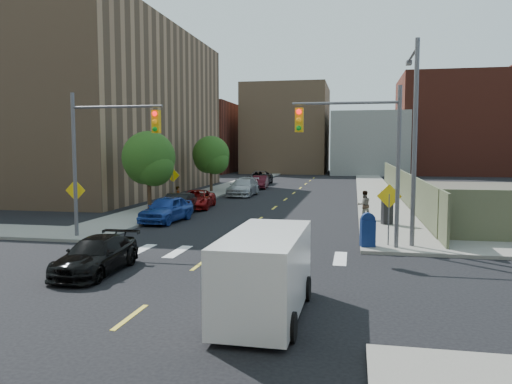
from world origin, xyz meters
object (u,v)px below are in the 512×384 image
at_px(parked_car_maroon, 260,182).
at_px(black_sedan, 96,255).
at_px(mailbox, 368,230).
at_px(pedestrian_west, 178,197).
at_px(pedestrian_east, 364,205).
at_px(cargo_van, 266,270).
at_px(parked_car_red, 196,199).
at_px(parked_car_black, 178,205).
at_px(parked_car_grey, 260,178).
at_px(parked_car_white, 245,184).
at_px(parked_car_blue, 167,209).
at_px(payphone, 387,208).
at_px(parked_car_silver, 243,187).

distance_m(parked_car_maroon, black_sedan, 36.50).
xyz_separation_m(parked_car_maroon, mailbox, (10.50, -30.58, 0.17)).
height_order(pedestrian_west, pedestrian_east, pedestrian_east).
distance_m(cargo_van, pedestrian_east, 17.61).
distance_m(parked_car_red, pedestrian_west, 1.49).
height_order(parked_car_black, parked_car_grey, parked_car_grey).
bearing_deg(pedestrian_east, black_sedan, 37.13).
xyz_separation_m(parked_car_grey, pedestrian_west, (-1.12, -25.01, 0.12)).
height_order(parked_car_red, parked_car_white, parked_car_white).
bearing_deg(parked_car_red, parked_car_grey, 83.87).
relative_size(parked_car_blue, pedestrian_west, 2.96).
distance_m(parked_car_blue, pedestrian_west, 5.66).
distance_m(parked_car_grey, black_sedan, 42.40).
distance_m(parked_car_blue, payphone, 12.72).
xyz_separation_m(parked_car_red, payphone, (13.02, -5.96, 0.41)).
relative_size(parked_car_black, pedestrian_east, 2.53).
distance_m(mailbox, pedestrian_west, 17.12).
distance_m(parked_car_black, black_sedan, 14.81).
distance_m(parked_car_black, mailbox, 14.67).
distance_m(parked_car_black, cargo_van, 19.88).
height_order(cargo_van, payphone, cargo_van).
distance_m(cargo_van, mailbox, 9.48).
height_order(parked_car_blue, pedestrian_west, pedestrian_west).
relative_size(parked_car_blue, parked_car_maroon, 1.08).
relative_size(parked_car_silver, parked_car_white, 1.19).
relative_size(parked_car_red, parked_car_silver, 0.88).
bearing_deg(parked_car_black, mailbox, -40.04).
xyz_separation_m(parked_car_white, cargo_van, (8.42, -35.55, 0.40)).
height_order(parked_car_red, parked_car_silver, parked_car_silver).
relative_size(parked_car_black, parked_car_white, 0.94).
xyz_separation_m(parked_car_red, pedestrian_east, (11.80, -4.22, 0.34)).
bearing_deg(parked_car_maroon, pedestrian_west, -101.53).
distance_m(parked_car_blue, black_sedan, 11.98).
distance_m(parked_car_grey, pedestrian_west, 25.04).
xyz_separation_m(parked_car_maroon, parked_car_grey, (-1.13, 5.86, 0.10)).
distance_m(parked_car_blue, parked_car_silver, 16.47).
relative_size(parked_car_grey, payphone, 3.08).
relative_size(parked_car_maroon, pedestrian_west, 2.75).
xyz_separation_m(parked_car_blue, pedestrian_west, (-1.27, 5.52, 0.14)).
xyz_separation_m(parked_car_silver, pedestrian_west, (-2.25, -10.92, 0.13)).
bearing_deg(pedestrian_east, parked_car_red, -38.84).
bearing_deg(pedestrian_west, parked_car_silver, -22.98).
bearing_deg(pedestrian_west, payphone, -120.45).
distance_m(cargo_van, payphone, 16.15).
height_order(mailbox, pedestrian_east, pedestrian_east).
bearing_deg(parked_car_white, parked_car_black, -87.26).
distance_m(parked_car_maroon, pedestrian_west, 19.28).
relative_size(black_sedan, cargo_van, 0.88).
bearing_deg(pedestrian_west, parked_car_white, -16.88).
bearing_deg(parked_car_red, parked_car_white, 82.17).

